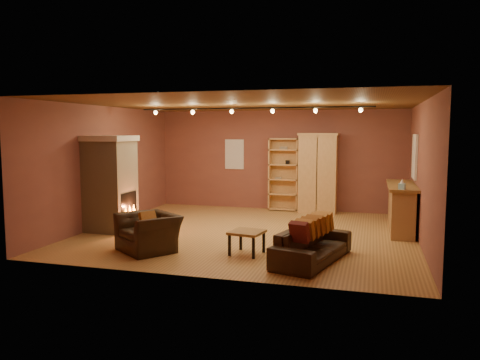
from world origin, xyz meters
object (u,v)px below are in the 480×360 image
(bar_counter, at_px, (401,207))
(armchair, at_px, (148,226))
(bookcase, at_px, (284,174))
(coffee_table, at_px, (247,234))
(loveseat, at_px, (312,238))
(armoire, at_px, (318,173))
(fireplace, at_px, (111,183))

(bar_counter, relative_size, armchair, 1.74)
(bookcase, distance_m, bar_counter, 3.69)
(bookcase, bearing_deg, coffee_table, -87.17)
(armchair, height_order, coffee_table, armchair)
(bookcase, bearing_deg, loveseat, -74.06)
(bar_counter, bearing_deg, bookcase, 145.86)
(bar_counter, bearing_deg, coffee_table, -134.43)
(armchair, distance_m, coffee_table, 1.84)
(coffee_table, bearing_deg, loveseat, -7.20)
(bar_counter, xyz_separation_m, armchair, (-4.60, -3.11, -0.07))
(bookcase, bearing_deg, armoire, -9.79)
(bookcase, relative_size, coffee_table, 3.12)
(bar_counter, bearing_deg, loveseat, -117.93)
(armoire, bearing_deg, loveseat, -84.46)
(coffee_table, bearing_deg, bookcase, 92.83)
(bar_counter, xyz_separation_m, loveseat, (-1.59, -2.99, -0.14))
(bar_counter, xyz_separation_m, coffee_table, (-2.78, -2.84, -0.17))
(fireplace, relative_size, loveseat, 1.05)
(fireplace, height_order, bar_counter, fireplace)
(armoire, bearing_deg, fireplace, -139.48)
(fireplace, distance_m, bookcase, 4.93)
(loveseat, bearing_deg, coffee_table, 97.93)
(loveseat, bearing_deg, armoire, 20.67)
(bookcase, bearing_deg, armchair, -106.98)
(bookcase, bearing_deg, bar_counter, -34.14)
(armoire, height_order, armchair, armoire)
(bookcase, xyz_separation_m, coffee_table, (0.24, -4.89, -0.67))
(bookcase, distance_m, coffee_table, 4.94)
(armchair, bearing_deg, fireplace, 175.02)
(armoire, xyz_separation_m, armchair, (-2.54, -5.00, -0.62))
(bar_counter, bearing_deg, armoire, 137.52)
(bookcase, relative_size, bar_counter, 0.92)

